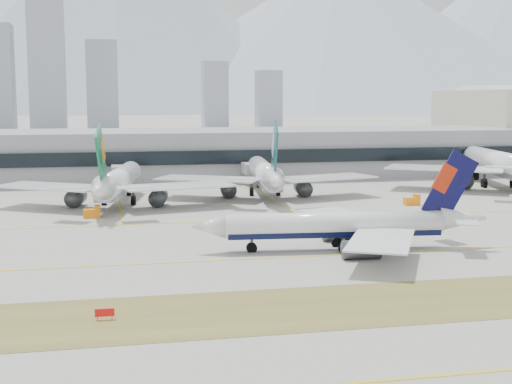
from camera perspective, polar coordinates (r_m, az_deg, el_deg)
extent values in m
plane|color=#A29E97|center=(117.10, -0.07, -4.82)|extent=(3000.00, 3000.00, 0.00)
cube|color=brown|center=(87.00, 4.31, -9.19)|extent=(360.00, 18.00, 0.06)
cube|color=yellow|center=(112.32, 0.45, -5.33)|extent=(360.00, 0.45, 0.04)
cube|color=yellow|center=(66.47, 10.04, -14.65)|extent=(360.00, 0.45, 0.04)
cube|color=yellow|center=(146.04, -2.49, -2.35)|extent=(360.00, 0.45, 0.04)
cylinder|color=white|center=(118.51, 6.30, -2.56)|extent=(36.50, 7.21, 3.97)
cube|color=black|center=(118.70, 6.29, -3.08)|extent=(35.72, 6.55, 1.79)
cone|color=white|center=(115.63, -3.86, -2.79)|extent=(5.88, 4.45, 3.97)
cone|color=white|center=(125.27, 16.24, -2.05)|extent=(8.39, 4.68, 3.97)
cube|color=white|center=(130.23, 7.21, -1.94)|extent=(14.25, 21.32, 0.24)
cube|color=white|center=(129.36, 14.74, -1.56)|extent=(4.67, 6.20, 0.16)
cylinder|color=#3F4247|center=(126.62, 6.70, -3.20)|extent=(6.29, 3.51, 2.98)
cube|color=#3F4247|center=(126.41, 6.70, -2.67)|extent=(2.54, 0.52, 1.39)
cube|color=white|center=(109.36, 9.99, -3.80)|extent=(16.90, 21.50, 0.24)
cube|color=white|center=(119.96, 16.54, -2.32)|extent=(5.43, 6.49, 0.16)
cylinder|color=#3F4247|center=(112.69, 8.43, -4.56)|extent=(6.29, 3.51, 2.98)
cube|color=#3F4247|center=(112.45, 8.44, -3.97)|extent=(2.54, 0.52, 1.39)
cube|color=#09093A|center=(123.54, 15.26, 0.45)|extent=(9.79, 1.24, 12.43)
cube|color=#B9250C|center=(123.02, 14.84, 1.07)|extent=(4.45, 0.83, 5.33)
cylinder|color=#3F4247|center=(116.80, -0.35, -4.25)|extent=(0.48, 0.48, 2.38)
cylinder|color=black|center=(116.90, -0.35, -4.49)|extent=(1.84, 0.85, 1.79)
cylinder|color=#3F4247|center=(116.87, 7.04, -4.30)|extent=(0.48, 0.48, 2.38)
cylinder|color=black|center=(116.98, 7.04, -4.54)|extent=(1.84, 0.85, 1.79)
cylinder|color=#3F4247|center=(121.79, 6.47, -3.81)|extent=(0.48, 0.48, 2.38)
cylinder|color=black|center=(121.88, 6.46, -4.04)|extent=(1.84, 0.85, 1.79)
cylinder|color=white|center=(171.79, -10.91, 0.97)|extent=(12.32, 40.54, 5.32)
cube|color=slate|center=(171.96, -10.90, 0.48)|extent=(11.39, 39.61, 2.39)
cone|color=white|center=(194.60, -9.84, 1.74)|extent=(6.32, 6.99, 5.32)
cone|color=white|center=(147.67, -12.41, 0.14)|extent=(6.81, 9.74, 5.32)
cube|color=white|center=(164.35, -6.27, 0.49)|extent=(27.41, 16.71, 0.32)
cube|color=white|center=(148.14, -9.67, 0.39)|extent=(7.92, 4.89, 0.21)
cylinder|color=#3F4247|center=(167.79, -7.82, -0.40)|extent=(5.11, 7.30, 3.99)
cube|color=#3F4247|center=(167.58, -7.83, 0.14)|extent=(0.88, 2.82, 1.86)
cube|color=white|center=(169.05, -16.03, 0.43)|extent=(27.86, 23.50, 0.32)
cube|color=white|center=(150.67, -14.89, 0.36)|extent=(8.41, 6.96, 0.21)
cylinder|color=#3F4247|center=(170.88, -14.22, -0.42)|extent=(5.11, 7.30, 3.99)
cube|color=#3F4247|center=(170.67, -14.24, 0.11)|extent=(0.88, 2.82, 1.86)
cube|color=#0E623C|center=(149.75, -12.28, 2.67)|extent=(2.43, 11.04, 14.27)
cube|color=orange|center=(150.73, -12.22, 3.30)|extent=(1.46, 5.04, 6.11)
cylinder|color=#3F4247|center=(187.30, -10.14, 0.20)|extent=(0.64, 0.64, 3.19)
cylinder|color=black|center=(187.38, -10.14, 0.00)|extent=(1.34, 2.52, 2.39)
cylinder|color=#3F4247|center=(171.81, -12.07, -0.50)|extent=(0.64, 0.64, 3.19)
cylinder|color=black|center=(171.90, -12.06, -0.72)|extent=(1.34, 2.52, 2.39)
cylinder|color=#3F4247|center=(170.71, -9.79, -0.49)|extent=(0.64, 0.64, 3.19)
cylinder|color=black|center=(170.80, -9.78, -0.71)|extent=(1.34, 2.52, 2.39)
cylinder|color=white|center=(185.00, 0.69, 1.57)|extent=(9.98, 40.89, 5.36)
cube|color=slate|center=(185.16, 0.69, 1.12)|extent=(9.09, 40.00, 2.41)
cone|color=white|center=(208.15, 0.01, 2.23)|extent=(6.04, 6.77, 5.36)
cone|color=white|center=(160.45, 1.61, 0.90)|extent=(6.36, 9.57, 5.36)
cube|color=white|center=(181.33, 5.44, 1.16)|extent=(27.95, 18.22, 0.32)
cube|color=white|center=(163.05, 3.98, 1.13)|extent=(8.14, 5.35, 0.21)
cylinder|color=#3F4247|center=(183.47, 3.79, 0.33)|extent=(4.77, 7.17, 4.02)
cube|color=#3F4247|center=(183.28, 3.80, 0.83)|extent=(0.72, 2.84, 1.88)
cube|color=white|center=(178.23, -3.75, 1.07)|extent=(28.25, 22.68, 0.32)
cube|color=white|center=(161.39, -0.92, 1.09)|extent=(8.47, 6.71, 0.21)
cylinder|color=#3F4247|center=(181.43, -2.24, 0.26)|extent=(4.77, 7.17, 4.02)
cube|color=#3F4247|center=(181.23, -2.24, 0.76)|extent=(0.72, 2.84, 1.88)
cube|color=#134E56|center=(162.64, 1.50, 3.25)|extent=(1.77, 11.20, 14.38)
cube|color=silver|center=(163.65, 1.46, 3.82)|extent=(1.17, 5.09, 6.16)
cylinder|color=#3F4247|center=(200.71, 0.22, 0.80)|extent=(0.64, 0.64, 3.22)
cylinder|color=black|center=(200.79, 0.22, 0.61)|extent=(1.21, 2.51, 2.41)
cylinder|color=#3F4247|center=(184.05, -0.36, 0.20)|extent=(0.64, 0.64, 3.22)
cylinder|color=black|center=(184.14, -0.36, -0.01)|extent=(1.21, 2.51, 2.41)
cylinder|color=#3F4247|center=(184.78, 1.80, 0.22)|extent=(0.64, 0.64, 3.22)
cylinder|color=black|center=(184.86, 1.80, 0.02)|extent=(1.21, 2.51, 2.41)
cylinder|color=white|center=(213.31, 18.78, 2.26)|extent=(15.24, 48.62, 6.39)
cube|color=slate|center=(213.47, 18.76, 1.79)|extent=(14.12, 47.49, 2.87)
cone|color=white|center=(239.56, 16.52, 2.88)|extent=(7.64, 8.43, 6.39)
cube|color=white|center=(201.35, 14.84, 1.85)|extent=(33.38, 28.38, 0.38)
cube|color=white|center=(184.65, 19.28, 1.89)|extent=(10.09, 8.41, 0.26)
cylinder|color=#3F4247|center=(206.40, 16.10, 0.96)|extent=(6.20, 8.79, 4.79)
cube|color=#3F4247|center=(206.20, 16.12, 1.49)|extent=(1.09, 3.38, 2.23)
cylinder|color=#3F4247|center=(231.03, 17.19, 1.42)|extent=(0.77, 0.77, 3.83)
cylinder|color=black|center=(231.11, 17.18, 1.23)|extent=(1.63, 3.03, 2.87)
cylinder|color=#3F4247|center=(211.17, 17.79, 0.86)|extent=(0.77, 0.77, 3.83)
cylinder|color=black|center=(211.25, 17.78, 0.65)|extent=(1.63, 3.03, 2.87)
cube|color=gray|center=(228.85, -6.00, 3.07)|extent=(280.00, 42.00, 15.00)
cube|color=black|center=(207.51, -5.39, 2.75)|extent=(280.00, 1.20, 4.00)
cube|color=beige|center=(280.95, 16.52, 4.96)|extent=(2.00, 57.00, 27.90)
cube|color=red|center=(83.51, -12.02, -9.42)|extent=(2.20, 0.15, 0.90)
cylinder|color=orange|center=(83.71, -12.56, -9.86)|extent=(0.10, 0.10, 0.50)
cylinder|color=orange|center=(83.70, -11.45, -9.83)|extent=(0.10, 0.10, 0.50)
cube|color=orange|center=(154.28, -13.00, -1.68)|extent=(3.50, 2.00, 1.80)
cube|color=orange|center=(154.08, -12.57, -1.23)|extent=(1.20, 1.80, 1.00)
cylinder|color=black|center=(153.61, -13.45, -1.94)|extent=(0.70, 0.30, 0.70)
cylinder|color=black|center=(155.19, -13.44, -1.84)|extent=(0.70, 0.30, 0.70)
cylinder|color=black|center=(153.55, -12.55, -1.92)|extent=(0.70, 0.30, 0.70)
cylinder|color=black|center=(155.13, -12.55, -1.82)|extent=(0.70, 0.30, 0.70)
cube|color=orange|center=(171.92, 12.36, -0.73)|extent=(3.50, 2.00, 1.80)
cube|color=orange|center=(172.26, 12.73, -0.33)|extent=(1.20, 1.80, 1.00)
cylinder|color=black|center=(170.79, 12.09, -0.97)|extent=(0.70, 0.30, 0.70)
cylinder|color=black|center=(172.24, 11.88, -0.89)|extent=(0.70, 0.30, 0.70)
cylinder|color=black|center=(171.78, 12.83, -0.94)|extent=(0.70, 0.30, 0.70)
cylinder|color=black|center=(173.22, 12.61, -0.86)|extent=(0.70, 0.30, 0.70)
cube|color=#9297A6|center=(564.31, -16.39, 10.23)|extent=(26.00, 23.40, 110.00)
cube|color=#9297A6|center=(577.07, -12.20, 8.31)|extent=(24.00, 21.60, 70.00)
cube|color=#9297A6|center=(588.67, -3.30, 7.72)|extent=(20.00, 18.00, 55.00)
cube|color=#9297A6|center=(597.09, 1.01, 7.39)|extent=(20.00, 18.00, 48.00)
cone|color=#9EA8B7|center=(1523.62, -11.30, 14.37)|extent=(900.00, 900.00, 470.00)
cone|color=#9EA8B7|center=(1589.65, 6.74, 12.21)|extent=(1120.00, 1120.00, 350.00)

